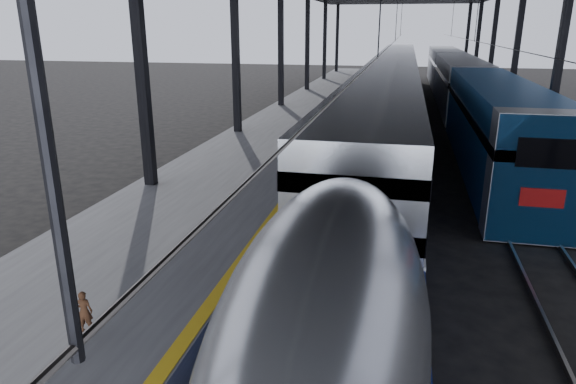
% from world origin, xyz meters
% --- Properties ---
extents(ground, '(160.00, 160.00, 0.00)m').
position_xyz_m(ground, '(0.00, 0.00, 0.00)').
color(ground, black).
rests_on(ground, ground).
extents(platform, '(6.00, 80.00, 1.00)m').
position_xyz_m(platform, '(-3.50, 20.00, 0.50)').
color(platform, '#4C4C4F').
rests_on(platform, ground).
extents(yellow_strip, '(0.30, 80.00, 0.01)m').
position_xyz_m(yellow_strip, '(-0.70, 20.00, 1.00)').
color(yellow_strip, gold).
rests_on(yellow_strip, platform).
extents(rails, '(6.52, 80.00, 0.16)m').
position_xyz_m(rails, '(4.50, 20.00, 0.08)').
color(rails, slate).
rests_on(rails, ground).
extents(tgv_train, '(3.01, 65.20, 4.32)m').
position_xyz_m(tgv_train, '(2.00, 22.78, 2.02)').
color(tgv_train, '#A9ABB0').
rests_on(tgv_train, ground).
extents(second_train, '(2.93, 56.05, 4.04)m').
position_xyz_m(second_train, '(7.00, 31.75, 2.04)').
color(second_train, '#144A88').
rests_on(second_train, ground).
extents(child, '(0.34, 0.27, 0.82)m').
position_xyz_m(child, '(-2.59, -3.88, 1.41)').
color(child, '#4B2B19').
rests_on(child, platform).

